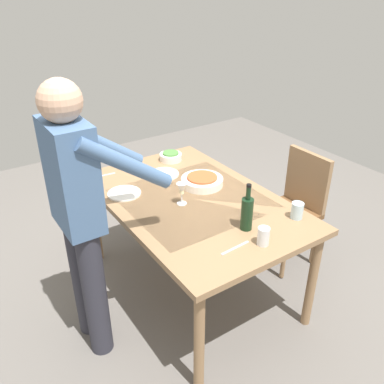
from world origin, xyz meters
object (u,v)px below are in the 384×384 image
(person_server, at_px, (80,211))
(dinner_plate_far, at_px, (164,174))
(side_bowl_salad, at_px, (171,156))
(chair_near, at_px, (296,201))
(dinner_plate_near, at_px, (124,193))
(dining_table, at_px, (192,207))
(water_cup_near_left, at_px, (297,211))
(wine_glass_left, at_px, (182,190))
(water_cup_near_right, at_px, (263,236))
(wine_bottle, at_px, (247,213))
(serving_bowl_pasta, at_px, (202,181))

(person_server, height_order, dinner_plate_far, person_server)
(side_bowl_salad, bearing_deg, dinner_plate_far, 137.63)
(chair_near, xyz_separation_m, dinner_plate_near, (0.45, 1.25, 0.25))
(dining_table, xyz_separation_m, side_bowl_salad, (0.63, -0.21, 0.10))
(chair_near, distance_m, water_cup_near_left, 0.72)
(chair_near, relative_size, side_bowl_salad, 5.06)
(dining_table, xyz_separation_m, wine_glass_left, (-0.02, 0.10, 0.18))
(wine_glass_left, xyz_separation_m, water_cup_near_right, (-0.63, -0.13, -0.05))
(water_cup_near_left, relative_size, dinner_plate_far, 0.45)
(wine_bottle, bearing_deg, dining_table, 7.45)
(dining_table, height_order, water_cup_near_right, water_cup_near_right)
(dining_table, relative_size, person_server, 0.95)
(wine_glass_left, xyz_separation_m, dinner_plate_near, (0.33, 0.26, -0.10))
(water_cup_near_right, bearing_deg, dinner_plate_far, 0.68)
(water_cup_near_right, distance_m, serving_bowl_pasta, 0.79)
(chair_near, height_order, person_server, person_server)
(dining_table, xyz_separation_m, dinner_plate_far, (0.42, -0.03, 0.08))
(dining_table, bearing_deg, serving_bowl_pasta, -53.80)
(dinner_plate_near, xyz_separation_m, dinner_plate_far, (0.11, -0.38, 0.00))
(wine_glass_left, bearing_deg, water_cup_near_right, -168.05)
(dinner_plate_far, bearing_deg, person_server, 120.68)
(water_cup_near_right, relative_size, side_bowl_salad, 0.59)
(wine_bottle, bearing_deg, dinner_plate_near, 27.66)
(chair_near, bearing_deg, dining_table, 81.41)
(dinner_plate_near, relative_size, dinner_plate_far, 1.00)
(wine_bottle, distance_m, dinner_plate_far, 0.91)
(chair_near, relative_size, wine_glass_left, 6.03)
(serving_bowl_pasta, bearing_deg, wine_bottle, 169.91)
(chair_near, xyz_separation_m, water_cup_near_right, (-0.52, 0.86, 0.30))
(serving_bowl_pasta, bearing_deg, water_cup_near_right, 170.35)
(water_cup_near_left, bearing_deg, dining_table, 35.52)
(chair_near, distance_m, wine_glass_left, 1.06)
(serving_bowl_pasta, height_order, side_bowl_salad, same)
(dining_table, bearing_deg, water_cup_near_left, -144.48)
(chair_near, bearing_deg, dinner_plate_far, 57.37)
(serving_bowl_pasta, xyz_separation_m, dinner_plate_far, (0.30, 0.15, -0.03))
(wine_glass_left, bearing_deg, dining_table, -77.02)
(person_server, height_order, water_cup_near_right, person_server)
(dinner_plate_near, bearing_deg, dining_table, -131.46)
(dining_table, xyz_separation_m, wine_bottle, (-0.48, -0.06, 0.18))
(chair_near, bearing_deg, water_cup_near_right, 121.27)
(water_cup_near_left, bearing_deg, wine_bottle, 76.39)
(chair_near, height_order, water_cup_near_left, chair_near)
(side_bowl_salad, distance_m, dinner_plate_near, 0.65)
(wine_glass_left, xyz_separation_m, side_bowl_salad, (0.65, -0.31, -0.07))
(water_cup_near_left, bearing_deg, side_bowl_salad, 9.02)
(person_server, distance_m, water_cup_near_right, 1.02)
(water_cup_near_left, bearing_deg, dinner_plate_near, 40.78)
(wine_glass_left, distance_m, dinner_plate_near, 0.43)
(wine_bottle, bearing_deg, dinner_plate_far, 2.39)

